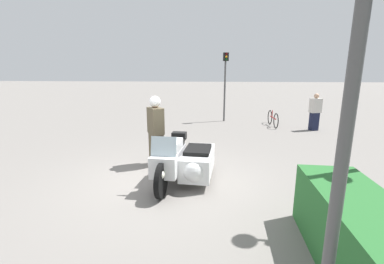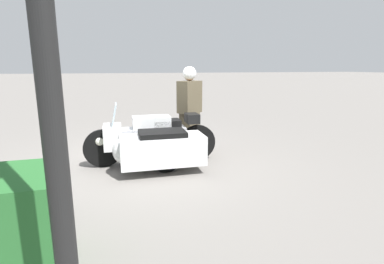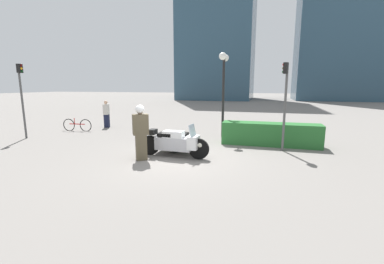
{
  "view_description": "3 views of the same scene",
  "coord_description": "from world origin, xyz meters",
  "px_view_note": "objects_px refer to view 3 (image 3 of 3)",
  "views": [
    {
      "loc": [
        5.35,
        1.37,
        2.37
      ],
      "look_at": [
        -0.3,
        0.63,
        1.09
      ],
      "focal_mm": 24.0,
      "sensor_mm": 36.0,
      "label": 1
    },
    {
      "loc": [
        0.69,
        5.77,
        1.84
      ],
      "look_at": [
        -0.83,
        0.45,
        0.62
      ],
      "focal_mm": 28.0,
      "sensor_mm": 36.0,
      "label": 2
    },
    {
      "loc": [
        2.89,
        -7.95,
        2.45
      ],
      "look_at": [
        0.44,
        0.62,
        0.84
      ],
      "focal_mm": 24.0,
      "sensor_mm": 36.0,
      "label": 3
    }
  ],
  "objects_px": {
    "officer_rider": "(141,131)",
    "twin_lamp_post": "(224,74)",
    "traffic_light_far": "(22,90)",
    "bicycle_parked": "(77,125)",
    "hedge_bush_curbside": "(270,134)",
    "pedestrian_bystander": "(106,114)",
    "police_motorcycle": "(178,142)",
    "traffic_light_near": "(285,94)"
  },
  "relations": [
    {
      "from": "officer_rider",
      "to": "twin_lamp_post",
      "type": "distance_m",
      "value": 5.4
    },
    {
      "from": "officer_rider",
      "to": "traffic_light_far",
      "type": "bearing_deg",
      "value": 40.61
    },
    {
      "from": "bicycle_parked",
      "to": "hedge_bush_curbside",
      "type": "bearing_deg",
      "value": -9.45
    },
    {
      "from": "pedestrian_bystander",
      "to": "bicycle_parked",
      "type": "height_order",
      "value": "pedestrian_bystander"
    },
    {
      "from": "officer_rider",
      "to": "hedge_bush_curbside",
      "type": "xyz_separation_m",
      "value": [
        4.17,
        3.42,
        -0.51
      ]
    },
    {
      "from": "twin_lamp_post",
      "to": "traffic_light_far",
      "type": "height_order",
      "value": "twin_lamp_post"
    },
    {
      "from": "police_motorcycle",
      "to": "traffic_light_near",
      "type": "height_order",
      "value": "traffic_light_near"
    },
    {
      "from": "pedestrian_bystander",
      "to": "officer_rider",
      "type": "bearing_deg",
      "value": 113.25
    },
    {
      "from": "traffic_light_near",
      "to": "pedestrian_bystander",
      "type": "bearing_deg",
      "value": -0.99
    },
    {
      "from": "traffic_light_near",
      "to": "bicycle_parked",
      "type": "distance_m",
      "value": 10.75
    },
    {
      "from": "traffic_light_far",
      "to": "officer_rider",
      "type": "bearing_deg",
      "value": -28.97
    },
    {
      "from": "police_motorcycle",
      "to": "hedge_bush_curbside",
      "type": "relative_size",
      "value": 0.64
    },
    {
      "from": "police_motorcycle",
      "to": "traffic_light_far",
      "type": "height_order",
      "value": "traffic_light_far"
    },
    {
      "from": "pedestrian_bystander",
      "to": "police_motorcycle",
      "type": "bearing_deg",
      "value": 123.33
    },
    {
      "from": "police_motorcycle",
      "to": "traffic_light_near",
      "type": "bearing_deg",
      "value": 26.31
    },
    {
      "from": "traffic_light_far",
      "to": "twin_lamp_post",
      "type": "bearing_deg",
      "value": 3.2
    },
    {
      "from": "officer_rider",
      "to": "pedestrian_bystander",
      "type": "distance_m",
      "value": 7.6
    },
    {
      "from": "traffic_light_near",
      "to": "traffic_light_far",
      "type": "xyz_separation_m",
      "value": [
        -11.44,
        -0.84,
        0.08
      ]
    },
    {
      "from": "hedge_bush_curbside",
      "to": "police_motorcycle",
      "type": "bearing_deg",
      "value": -142.3
    },
    {
      "from": "traffic_light_near",
      "to": "hedge_bush_curbside",
      "type": "bearing_deg",
      "value": -47.19
    },
    {
      "from": "hedge_bush_curbside",
      "to": "traffic_light_far",
      "type": "relative_size",
      "value": 1.16
    },
    {
      "from": "twin_lamp_post",
      "to": "bicycle_parked",
      "type": "relative_size",
      "value": 2.32
    },
    {
      "from": "twin_lamp_post",
      "to": "traffic_light_near",
      "type": "distance_m",
      "value": 3.4
    },
    {
      "from": "twin_lamp_post",
      "to": "traffic_light_far",
      "type": "relative_size",
      "value": 1.15
    },
    {
      "from": "police_motorcycle",
      "to": "pedestrian_bystander",
      "type": "height_order",
      "value": "pedestrian_bystander"
    },
    {
      "from": "traffic_light_far",
      "to": "pedestrian_bystander",
      "type": "relative_size",
      "value": 2.15
    },
    {
      "from": "traffic_light_near",
      "to": "officer_rider",
      "type": "bearing_deg",
      "value": 45.75
    },
    {
      "from": "hedge_bush_curbside",
      "to": "officer_rider",
      "type": "bearing_deg",
      "value": -140.66
    },
    {
      "from": "twin_lamp_post",
      "to": "hedge_bush_curbside",
      "type": "bearing_deg",
      "value": -28.27
    },
    {
      "from": "twin_lamp_post",
      "to": "traffic_light_near",
      "type": "relative_size",
      "value": 1.19
    },
    {
      "from": "traffic_light_far",
      "to": "pedestrian_bystander",
      "type": "height_order",
      "value": "traffic_light_far"
    },
    {
      "from": "traffic_light_far",
      "to": "bicycle_parked",
      "type": "relative_size",
      "value": 2.03
    },
    {
      "from": "traffic_light_near",
      "to": "bicycle_parked",
      "type": "height_order",
      "value": "traffic_light_near"
    },
    {
      "from": "police_motorcycle",
      "to": "pedestrian_bystander",
      "type": "relative_size",
      "value": 1.59
    },
    {
      "from": "officer_rider",
      "to": "twin_lamp_post",
      "type": "xyz_separation_m",
      "value": [
        1.98,
        4.6,
        2.01
      ]
    },
    {
      "from": "police_motorcycle",
      "to": "officer_rider",
      "type": "xyz_separation_m",
      "value": [
        -0.96,
        -0.94,
        0.5
      ]
    },
    {
      "from": "police_motorcycle",
      "to": "pedestrian_bystander",
      "type": "xyz_separation_m",
      "value": [
        -6.08,
        4.68,
        0.32
      ]
    },
    {
      "from": "twin_lamp_post",
      "to": "pedestrian_bystander",
      "type": "xyz_separation_m",
      "value": [
        -7.1,
        1.02,
        -2.19
      ]
    },
    {
      "from": "police_motorcycle",
      "to": "traffic_light_far",
      "type": "relative_size",
      "value": 0.74
    },
    {
      "from": "traffic_light_far",
      "to": "traffic_light_near",
      "type": "bearing_deg",
      "value": -10.5
    },
    {
      "from": "police_motorcycle",
      "to": "officer_rider",
      "type": "relative_size",
      "value": 1.38
    },
    {
      "from": "police_motorcycle",
      "to": "hedge_bush_curbside",
      "type": "xyz_separation_m",
      "value": [
        3.21,
        2.48,
        -0.01
      ]
    }
  ]
}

